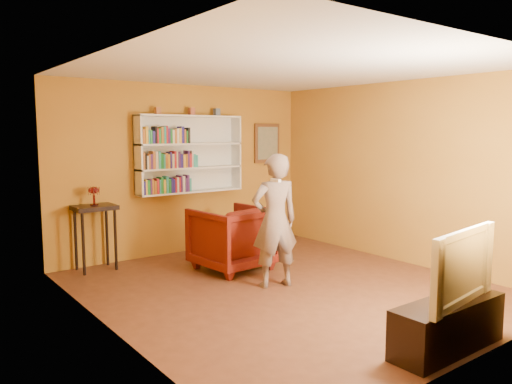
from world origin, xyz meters
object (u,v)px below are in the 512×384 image
Objects in this scene: bookshelf at (188,154)px; armchair at (232,238)px; person at (275,221)px; console_table at (95,217)px; ruby_lustre at (94,192)px; tv_cabinet at (448,325)px; television at (451,265)px.

bookshelf reaches higher than armchair.
bookshelf is 2.39m from person.
bookshelf reaches higher than console_table.
ruby_lustre is 0.16× the size of person.
person is at bearing -91.60° from bookshelf.
ruby_lustre is at bearing -40.74° from armchair.
person is 1.34× the size of tv_cabinet.
television is at bearing -90.15° from bookshelf.
ruby_lustre reaches higher than television.
television is at bearing -70.51° from ruby_lustre.
armchair is at bearing -35.83° from console_table.
armchair is at bearing -76.03° from person.
tv_cabinet is (1.59, -4.50, -0.89)m from ruby_lustre.
person reaches higher than armchair.
tv_cabinet is 1.09× the size of television.
bookshelf reaches higher than person.
ruby_lustre is 2.04m from armchair.
television is at bearing 106.45° from person.
console_table is at bearing 104.04° from ruby_lustre.
bookshelf is at bearing -96.78° from armchair.
ruby_lustre is at bearing -38.63° from person.
armchair is at bearing 82.64° from television.
bookshelf is 1.81m from console_table.
person is at bearing 83.36° from television.
bookshelf is at bearing 5.68° from ruby_lustre.
ruby_lustre reaches higher than tv_cabinet.
ruby_lustre is (0.00, -0.00, 0.35)m from console_table.
television is at bearing 85.59° from armchair.
television is (1.59, -4.50, -0.33)m from ruby_lustre.
ruby_lustre reaches higher than console_table.
bookshelf is at bearing 81.99° from television.
bookshelf is 6.86× the size of ruby_lustre.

